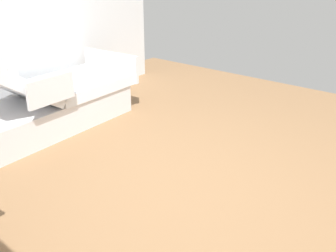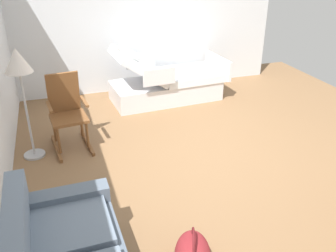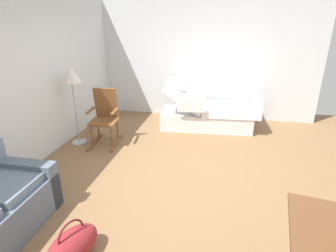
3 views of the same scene
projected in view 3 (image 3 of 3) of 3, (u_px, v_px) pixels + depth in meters
ground_plane at (186, 176)px, 4.05m from camera, size 7.17×7.17×0.00m
back_wall at (25, 81)px, 4.05m from camera, size 5.94×0.10×2.70m
side_wall at (205, 61)px, 6.24m from camera, size 0.10×5.12×2.70m
hospital_bed at (207, 113)px, 5.88m from camera, size 1.11×2.12×1.12m
rocking_chair at (105, 118)px, 5.03m from camera, size 0.81×0.55×1.05m
floor_lamp at (71, 80)px, 4.72m from camera, size 0.34×0.34×1.48m
duffel_bag at (73, 245)px, 2.59m from camera, size 0.64×0.49×0.43m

